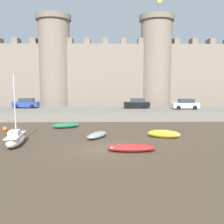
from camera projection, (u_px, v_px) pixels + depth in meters
The scene contains 13 objects.
ground_plane at pixel (104, 149), 21.74m from camera, with size 160.00×160.00×0.00m, color #4C3D2D.
quay_road at pixel (105, 113), 41.34m from camera, with size 71.48×10.00×1.31m, color slate.
castle at pixel (105, 69), 51.20m from camera, with size 66.22×6.73×21.19m.
rowboat_midflat_left at pixel (97, 135), 25.99m from camera, with size 2.52×3.24×0.62m.
sailboat_midflat_right at pixel (16, 139), 23.01m from camera, with size 1.70×4.45×6.30m.
rowboat_midflat_centre at pixel (66, 125), 31.60m from camera, with size 3.41×2.12×0.68m.
rowboat_foreground_right at pixel (164, 134), 26.12m from camera, with size 3.42×2.06×0.80m.
rowboat_foreground_centre at pixel (132, 148), 20.93m from camera, with size 3.93×1.24×0.63m.
mooring_buoy_off_centre at pixel (22, 133), 27.39m from camera, with size 0.48×0.48×0.48m, color orange.
mooring_buoy_mid_mud at pixel (5, 129), 29.70m from camera, with size 0.51×0.51×0.51m, color orange.
car_quay_centre_east at pixel (137, 103), 42.39m from camera, with size 4.11×1.91×1.62m.
car_quay_west at pixel (185, 104), 40.97m from camera, with size 4.11×1.91×1.62m.
car_quay_centre_west at pixel (26, 103), 42.74m from camera, with size 4.11×1.91×1.62m.
Camera 1 is at (0.31, -21.25, 5.57)m, focal length 42.00 mm.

